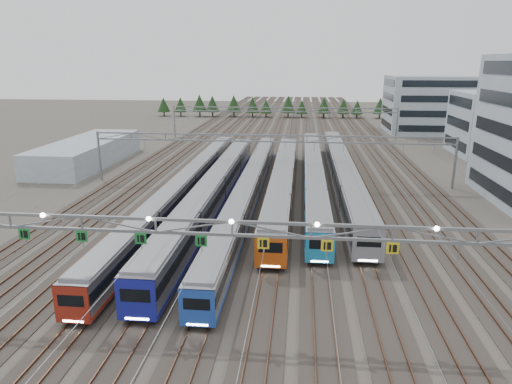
# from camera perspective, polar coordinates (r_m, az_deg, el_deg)

# --- Properties ---
(ground) EXTENTS (400.00, 400.00, 0.00)m
(ground) POSITION_cam_1_polar(r_m,az_deg,el_deg) (35.83, -2.84, -15.56)
(ground) COLOR #47423A
(ground) RESTS_ON ground
(track_bed) EXTENTS (54.00, 260.00, 5.42)m
(track_bed) POSITION_cam_1_polar(r_m,az_deg,el_deg) (131.41, 3.66, 8.36)
(track_bed) COLOR #2D2823
(track_bed) RESTS_ON ground
(train_a) EXTENTS (2.67, 66.76, 3.47)m
(train_a) POSITION_cam_1_polar(r_m,az_deg,el_deg) (65.09, -8.69, 0.85)
(train_a) COLOR black
(train_a) RESTS_ON ground
(train_b) EXTENTS (3.02, 60.36, 3.94)m
(train_b) POSITION_cam_1_polar(r_m,az_deg,el_deg) (61.67, -5.22, 0.35)
(train_b) COLOR black
(train_b) RESTS_ON ground
(train_c) EXTENTS (2.65, 65.85, 3.44)m
(train_c) POSITION_cam_1_polar(r_m,az_deg,el_deg) (63.48, -0.79, 0.64)
(train_c) COLOR black
(train_c) RESTS_ON ground
(train_d) EXTENTS (2.98, 52.51, 3.89)m
(train_d) POSITION_cam_1_polar(r_m,az_deg,el_deg) (66.31, 3.40, 1.48)
(train_d) COLOR black
(train_d) RESTS_ON ground
(train_e) EXTENTS (2.76, 60.43, 3.59)m
(train_e) POSITION_cam_1_polar(r_m,az_deg,el_deg) (71.72, 7.19, 2.36)
(train_e) COLOR black
(train_e) RESTS_ON ground
(train_f) EXTENTS (3.04, 60.38, 3.97)m
(train_f) POSITION_cam_1_polar(r_m,az_deg,el_deg) (72.43, 10.75, 2.49)
(train_f) COLOR black
(train_f) RESTS_ON ground
(gantry_near) EXTENTS (56.36, 0.61, 8.08)m
(gantry_near) POSITION_cam_1_polar(r_m,az_deg,el_deg) (32.59, -3.12, -4.97)
(gantry_near) COLOR gray
(gantry_near) RESTS_ON ground
(gantry_mid) EXTENTS (56.36, 0.36, 8.00)m
(gantry_mid) POSITION_cam_1_polar(r_m,az_deg,el_deg) (71.42, 1.85, 5.98)
(gantry_mid) COLOR gray
(gantry_mid) RESTS_ON ground
(gantry_far) EXTENTS (56.36, 0.36, 8.00)m
(gantry_far) POSITION_cam_1_polar(r_m,az_deg,el_deg) (115.95, 3.41, 9.79)
(gantry_far) COLOR gray
(gantry_far) RESTS_ON ground
(depot_bldg_mid) EXTENTS (14.00, 16.00, 12.89)m
(depot_bldg_mid) POSITION_cam_1_polar(r_m,az_deg,el_deg) (106.54, 27.48, 7.54)
(depot_bldg_mid) COLOR #93A4AF
(depot_bldg_mid) RESTS_ON ground
(depot_bldg_north) EXTENTS (22.00, 18.00, 15.16)m
(depot_bldg_north) POSITION_cam_1_polar(r_m,az_deg,el_deg) (136.06, 20.76, 10.22)
(depot_bldg_north) COLOR #93A4AF
(depot_bldg_north) RESTS_ON ground
(west_shed) EXTENTS (10.00, 30.00, 4.42)m
(west_shed) POSITION_cam_1_polar(r_m,az_deg,el_deg) (92.86, -20.36, 4.69)
(west_shed) COLOR #93A4AF
(west_shed) RESTS_ON ground
(treeline) EXTENTS (87.50, 5.60, 7.02)m
(treeline) POSITION_cam_1_polar(r_m,az_deg,el_deg) (162.46, 2.66, 10.79)
(treeline) COLOR #332114
(treeline) RESTS_ON ground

